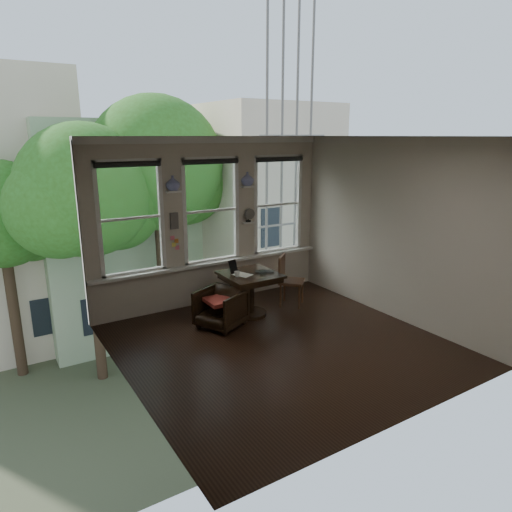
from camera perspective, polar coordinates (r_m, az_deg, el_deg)
ground at (r=6.91m, az=3.11°, el=-11.00°), size 4.50×4.50×0.00m
ceiling at (r=6.22m, az=3.51°, el=14.73°), size 4.50×4.50×0.00m
wall_back at (r=8.30m, az=-5.72°, el=4.29°), size 4.50×0.00×4.50m
wall_front at (r=4.82m, az=18.96°, el=-4.27°), size 4.50×0.00×4.50m
wall_left at (r=5.46m, az=-16.39°, el=-1.84°), size 0.00×4.50×4.50m
wall_right at (r=7.89m, az=16.80°, el=3.18°), size 0.00×4.50×4.50m
window_left at (r=7.74m, az=-15.44°, el=4.57°), size 1.10×0.12×1.90m
window_center at (r=8.26m, az=-5.76°, el=5.66°), size 1.10×0.12×1.90m
window_right at (r=8.99m, az=2.60°, el=6.46°), size 1.10×0.12×1.90m
shelf_left at (r=7.82m, az=-10.31°, el=7.94°), size 0.26×0.16×0.03m
shelf_right at (r=8.47m, az=-1.07°, el=8.68°), size 0.26×0.16×0.03m
intercom at (r=7.93m, az=-10.22°, el=4.37°), size 0.14×0.06×0.28m
sticky_notes at (r=8.00m, az=-10.12°, el=1.91°), size 0.16×0.01×0.24m
desk_fan at (r=8.53m, az=-0.99°, el=4.86°), size 0.20×0.20×0.24m
vase_left at (r=7.81m, az=-10.35°, el=8.95°), size 0.24×0.24×0.25m
vase_right at (r=8.45m, az=-1.08°, el=9.62°), size 0.24×0.24×0.25m
table at (r=7.83m, az=-0.74°, el=-4.82°), size 0.90×0.90×0.75m
armchair_left at (r=7.40m, az=-4.44°, el=-6.55°), size 0.91×0.91×0.63m
cushion_red at (r=7.35m, az=-4.46°, el=-5.57°), size 0.45×0.45×0.06m
side_chair_right at (r=8.28m, az=4.50°, el=-3.12°), size 0.59×0.59×0.92m
laptop at (r=7.72m, az=1.06°, el=-2.07°), size 0.38×0.34×0.02m
mug at (r=7.53m, az=-2.39°, el=-2.27°), size 0.12×0.12×0.09m
drinking_glass at (r=7.60m, az=0.80°, el=-2.10°), size 0.12×0.12×0.09m
tablet at (r=7.74m, az=-2.89°, el=-1.30°), size 0.18×0.12×0.22m
papers at (r=7.64m, az=-1.69°, el=-2.34°), size 0.32×0.36×0.00m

